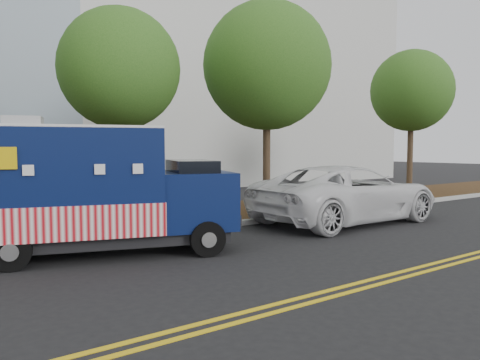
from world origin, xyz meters
TOP-DOWN VIEW (x-y plane):
  - ground at (0.00, 0.00)m, footprint 120.00×120.00m
  - curb at (0.00, 1.40)m, footprint 120.00×0.18m
  - mulch_strip at (0.00, 3.50)m, footprint 120.00×4.00m
  - centerline_near at (0.00, -4.45)m, footprint 120.00×0.10m
  - centerline_far at (0.00, -4.70)m, footprint 120.00×0.10m
  - tree_b at (0.49, 3.70)m, footprint 3.51×3.51m
  - tree_c at (5.59, 3.19)m, footprint 4.41×4.41m
  - tree_d at (14.42, 3.47)m, footprint 3.73×3.73m
  - sign_post at (-0.99, 1.55)m, footprint 0.06×0.06m
  - food_truck at (-1.55, 0.22)m, footprint 5.79×3.53m
  - white_car at (6.11, -0.02)m, footprint 6.22×2.89m

SIDE VIEW (x-z plane):
  - ground at x=0.00m, z-range 0.00..0.00m
  - centerline_near at x=0.00m, z-range 0.00..0.01m
  - centerline_far at x=0.00m, z-range 0.00..0.01m
  - curb at x=0.00m, z-range 0.00..0.15m
  - mulch_strip at x=0.00m, z-range 0.00..0.15m
  - white_car at x=6.11m, z-range 0.00..1.73m
  - sign_post at x=-0.99m, z-range 0.00..2.40m
  - food_truck at x=-1.55m, z-range -0.14..2.74m
  - tree_b at x=0.49m, z-range 1.38..7.69m
  - tree_d at x=14.42m, z-range 1.49..8.23m
  - tree_c at x=5.59m, z-range 1.42..8.70m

